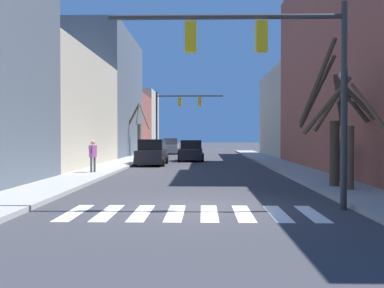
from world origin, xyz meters
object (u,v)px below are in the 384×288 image
(car_parked_left_far, at_px, (191,151))
(pedestrian_near_right_corner, at_px, (340,156))
(car_parked_right_near, at_px, (152,153))
(pedestrian_on_right_sidewalk, at_px, (93,153))
(traffic_signal_near, at_px, (273,59))
(car_at_intersection, at_px, (171,147))
(traffic_signal_far, at_px, (176,110))
(street_tree_right_near, at_px, (344,135))
(street_tree_left_far, at_px, (139,132))
(street_lamp_right_corner, at_px, (344,104))
(street_tree_right_mid, at_px, (336,122))

(car_parked_left_far, xyz_separation_m, pedestrian_near_right_corner, (6.64, -17.53, 0.42))
(car_parked_right_near, xyz_separation_m, pedestrian_on_right_sidewalk, (-2.17, -8.02, 0.30))
(traffic_signal_near, distance_m, car_at_intersection, 38.11)
(car_at_intersection, bearing_deg, traffic_signal_near, -171.60)
(traffic_signal_far, bearing_deg, car_parked_left_far, -75.96)
(street_tree_right_near, height_order, street_tree_left_far, street_tree_left_far)
(street_lamp_right_corner, height_order, street_tree_right_mid, street_tree_right_mid)
(pedestrian_near_right_corner, height_order, street_tree_right_mid, street_tree_right_mid)
(pedestrian_near_right_corner, xyz_separation_m, street_tree_left_far, (-11.74, 23.44, 1.20))
(pedestrian_on_right_sidewalk, distance_m, street_tree_right_near, 12.94)
(car_parked_right_near, height_order, car_parked_left_far, car_parked_right_near)
(traffic_signal_far, xyz_separation_m, pedestrian_near_right_corner, (8.32, -24.25, -3.32))
(car_parked_left_far, xyz_separation_m, pedestrian_on_right_sidewalk, (-4.79, -13.14, 0.34))
(street_lamp_right_corner, bearing_deg, car_parked_left_far, 108.27)
(street_lamp_right_corner, bearing_deg, street_tree_right_near, -106.15)
(traffic_signal_far, distance_m, car_parked_left_far, 7.88)
(traffic_signal_near, bearing_deg, street_tree_right_near, 49.26)
(traffic_signal_far, distance_m, street_tree_right_near, 28.17)
(street_lamp_right_corner, relative_size, car_parked_right_near, 0.91)
(car_parked_right_near, height_order, car_at_intersection, car_parked_right_near)
(pedestrian_on_right_sidewalk, relative_size, street_tree_right_mid, 0.30)
(car_parked_right_near, distance_m, pedestrian_on_right_sidewalk, 8.31)
(traffic_signal_near, bearing_deg, pedestrian_near_right_corner, 59.31)
(street_tree_right_near, xyz_separation_m, street_tree_right_mid, (0.02, 1.10, 0.51))
(pedestrian_near_right_corner, distance_m, street_tree_right_mid, 2.24)
(traffic_signal_near, relative_size, pedestrian_on_right_sidewalk, 3.98)
(street_tree_right_near, bearing_deg, street_tree_right_mid, 88.89)
(pedestrian_on_right_sidewalk, distance_m, street_tree_right_mid, 12.43)
(car_at_intersection, bearing_deg, traffic_signal_far, -172.05)
(traffic_signal_near, bearing_deg, car_parked_right_near, 106.39)
(street_tree_left_far, bearing_deg, car_parked_right_near, -77.32)
(street_lamp_right_corner, relative_size, street_tree_left_far, 0.88)
(street_lamp_right_corner, distance_m, car_parked_right_near, 16.76)
(street_lamp_right_corner, distance_m, pedestrian_near_right_corner, 2.60)
(car_at_intersection, bearing_deg, pedestrian_on_right_sidewalk, 175.46)
(traffic_signal_far, xyz_separation_m, pedestrian_on_right_sidewalk, (-3.11, -19.86, -3.40))
(traffic_signal_near, height_order, street_tree_right_near, traffic_signal_near)
(traffic_signal_near, height_order, car_at_intersection, traffic_signal_near)
(traffic_signal_far, relative_size, street_tree_left_far, 1.29)
(traffic_signal_far, distance_m, car_at_intersection, 7.97)
(car_parked_left_far, bearing_deg, car_parked_right_near, -27.10)
(traffic_signal_near, distance_m, traffic_signal_far, 30.91)
(traffic_signal_far, distance_m, car_parked_right_near, 12.44)
(car_at_intersection, height_order, street_tree_right_near, street_tree_right_near)
(pedestrian_on_right_sidewalk, bearing_deg, pedestrian_near_right_corner, 91.27)
(traffic_signal_far, relative_size, car_parked_right_near, 1.33)
(traffic_signal_far, relative_size, street_lamp_right_corner, 1.47)
(pedestrian_on_right_sidewalk, bearing_deg, street_tree_left_far, -156.75)
(street_lamp_right_corner, bearing_deg, street_tree_left_far, 114.52)
(traffic_signal_near, distance_m, street_tree_right_near, 5.16)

